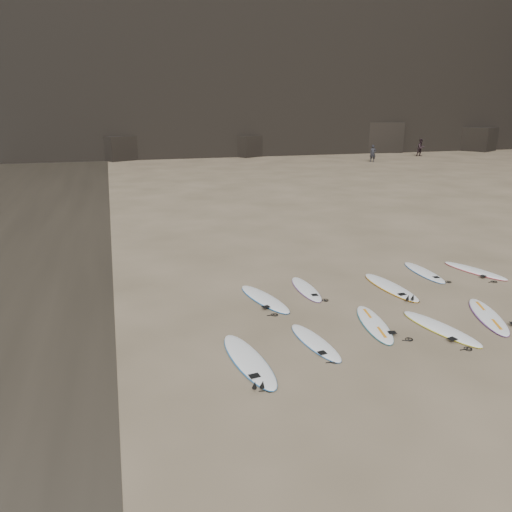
{
  "coord_description": "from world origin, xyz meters",
  "views": [
    {
      "loc": [
        -6.77,
        -10.55,
        5.59
      ],
      "look_at": [
        -3.02,
        2.38,
        1.5
      ],
      "focal_mm": 35.0,
      "sensor_mm": 36.0,
      "label": 1
    }
  ],
  "objects_px": {
    "surfboard_1": "(315,342)",
    "surfboard_9": "(475,270)",
    "surfboard_5": "(264,298)",
    "surfboard_6": "(306,289)",
    "surfboard_0": "(249,360)",
    "person_b": "(421,148)",
    "surfboard_7": "(390,287)",
    "surfboard_3": "(441,328)",
    "surfboard_4": "(488,316)",
    "surfboard_8": "(424,272)",
    "person_a": "(373,153)",
    "surfboard_2": "(374,324)"
  },
  "relations": [
    {
      "from": "surfboard_1",
      "to": "surfboard_9",
      "type": "relative_size",
      "value": 0.91
    },
    {
      "from": "surfboard_5",
      "to": "surfboard_6",
      "type": "bearing_deg",
      "value": 2.04
    },
    {
      "from": "surfboard_0",
      "to": "person_b",
      "type": "bearing_deg",
      "value": 45.9
    },
    {
      "from": "surfboard_0",
      "to": "surfboard_7",
      "type": "height_order",
      "value": "surfboard_0"
    },
    {
      "from": "surfboard_1",
      "to": "surfboard_3",
      "type": "relative_size",
      "value": 0.88
    },
    {
      "from": "surfboard_4",
      "to": "surfboard_7",
      "type": "bearing_deg",
      "value": 137.54
    },
    {
      "from": "surfboard_1",
      "to": "surfboard_4",
      "type": "height_order",
      "value": "surfboard_4"
    },
    {
      "from": "surfboard_8",
      "to": "person_a",
      "type": "bearing_deg",
      "value": 65.9
    },
    {
      "from": "surfboard_2",
      "to": "surfboard_3",
      "type": "xyz_separation_m",
      "value": [
        1.52,
        -0.72,
        0.0
      ]
    },
    {
      "from": "surfboard_7",
      "to": "surfboard_9",
      "type": "height_order",
      "value": "surfboard_7"
    },
    {
      "from": "surfboard_0",
      "to": "surfboard_6",
      "type": "relative_size",
      "value": 1.22
    },
    {
      "from": "surfboard_9",
      "to": "surfboard_5",
      "type": "bearing_deg",
      "value": 166.29
    },
    {
      "from": "surfboard_4",
      "to": "surfboard_7",
      "type": "relative_size",
      "value": 0.93
    },
    {
      "from": "surfboard_3",
      "to": "surfboard_4",
      "type": "height_order",
      "value": "surfboard_4"
    },
    {
      "from": "surfboard_0",
      "to": "surfboard_5",
      "type": "bearing_deg",
      "value": 61.18
    },
    {
      "from": "surfboard_1",
      "to": "surfboard_9",
      "type": "bearing_deg",
      "value": 17.77
    },
    {
      "from": "surfboard_0",
      "to": "surfboard_1",
      "type": "bearing_deg",
      "value": 7.16
    },
    {
      "from": "surfboard_5",
      "to": "surfboard_7",
      "type": "height_order",
      "value": "surfboard_7"
    },
    {
      "from": "surfboard_6",
      "to": "surfboard_8",
      "type": "relative_size",
      "value": 0.97
    },
    {
      "from": "surfboard_4",
      "to": "surfboard_9",
      "type": "xyz_separation_m",
      "value": [
        2.32,
        3.4,
        -0.0
      ]
    },
    {
      "from": "surfboard_3",
      "to": "surfboard_5",
      "type": "distance_m",
      "value": 4.98
    },
    {
      "from": "surfboard_0",
      "to": "surfboard_6",
      "type": "height_order",
      "value": "surfboard_0"
    },
    {
      "from": "person_a",
      "to": "surfboard_6",
      "type": "bearing_deg",
      "value": -104.67
    },
    {
      "from": "surfboard_7",
      "to": "person_b",
      "type": "relative_size",
      "value": 1.42
    },
    {
      "from": "surfboard_0",
      "to": "person_a",
      "type": "relative_size",
      "value": 1.62
    },
    {
      "from": "surfboard_2",
      "to": "surfboard_6",
      "type": "distance_m",
      "value": 3.04
    },
    {
      "from": "surfboard_0",
      "to": "surfboard_4",
      "type": "xyz_separation_m",
      "value": [
        6.97,
        0.55,
        -0.0
      ]
    },
    {
      "from": "surfboard_3",
      "to": "person_b",
      "type": "bearing_deg",
      "value": 43.82
    },
    {
      "from": "surfboard_2",
      "to": "surfboard_6",
      "type": "relative_size",
      "value": 1.08
    },
    {
      "from": "surfboard_6",
      "to": "person_b",
      "type": "bearing_deg",
      "value": 53.96
    },
    {
      "from": "surfboard_0",
      "to": "person_b",
      "type": "xyz_separation_m",
      "value": [
        31.24,
        40.2,
        0.91
      ]
    },
    {
      "from": "surfboard_5",
      "to": "surfboard_6",
      "type": "height_order",
      "value": "surfboard_5"
    },
    {
      "from": "person_a",
      "to": "surfboard_1",
      "type": "bearing_deg",
      "value": -103.49
    },
    {
      "from": "surfboard_0",
      "to": "surfboard_9",
      "type": "height_order",
      "value": "surfboard_0"
    },
    {
      "from": "person_b",
      "to": "surfboard_4",
      "type": "bearing_deg",
      "value": -127.92
    },
    {
      "from": "surfboard_2",
      "to": "surfboard_6",
      "type": "xyz_separation_m",
      "value": [
        -0.76,
        2.94,
        -0.0
      ]
    },
    {
      "from": "surfboard_8",
      "to": "surfboard_9",
      "type": "bearing_deg",
      "value": -8.92
    },
    {
      "from": "surfboard_0",
      "to": "surfboard_6",
      "type": "distance_m",
      "value": 4.9
    },
    {
      "from": "surfboard_8",
      "to": "person_b",
      "type": "distance_m",
      "value": 43.06
    },
    {
      "from": "person_b",
      "to": "surfboard_9",
      "type": "bearing_deg",
      "value": -127.65
    },
    {
      "from": "surfboard_6",
      "to": "surfboard_3",
      "type": "bearing_deg",
      "value": -56.12
    },
    {
      "from": "surfboard_2",
      "to": "surfboard_8",
      "type": "distance_m",
      "value": 5.02
    },
    {
      "from": "surfboard_0",
      "to": "surfboard_6",
      "type": "xyz_separation_m",
      "value": [
        2.95,
        3.91,
        -0.01
      ]
    },
    {
      "from": "surfboard_3",
      "to": "surfboard_7",
      "type": "height_order",
      "value": "surfboard_7"
    },
    {
      "from": "surfboard_1",
      "to": "surfboard_4",
      "type": "distance_m",
      "value": 5.17
    },
    {
      "from": "surfboard_2",
      "to": "person_a",
      "type": "height_order",
      "value": "person_a"
    },
    {
      "from": "surfboard_1",
      "to": "surfboard_3",
      "type": "bearing_deg",
      "value": -10.4
    },
    {
      "from": "surfboard_2",
      "to": "surfboard_7",
      "type": "xyz_separation_m",
      "value": [
        1.88,
        2.35,
        0.01
      ]
    },
    {
      "from": "surfboard_8",
      "to": "person_a",
      "type": "distance_m",
      "value": 35.68
    },
    {
      "from": "surfboard_7",
      "to": "person_b",
      "type": "bearing_deg",
      "value": 50.8
    }
  ]
}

